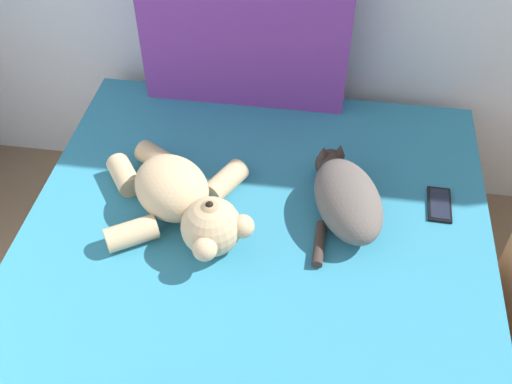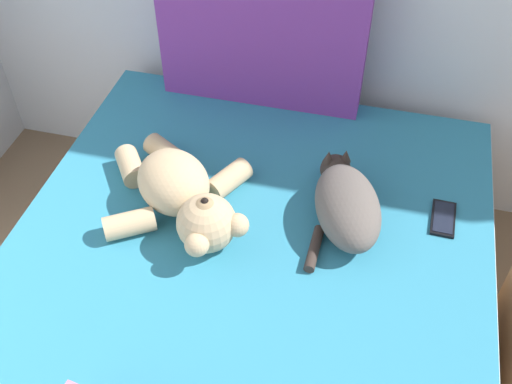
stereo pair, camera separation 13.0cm
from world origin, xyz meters
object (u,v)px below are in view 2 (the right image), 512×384
object	(u,v)px
bed	(235,341)
teddy_bear	(183,195)
patterned_cushion	(262,38)
cell_phone	(443,218)
cat	(346,203)

from	to	relation	value
bed	teddy_bear	xyz separation A→B (m)	(-0.22, 0.25, 0.34)
patterned_cushion	cell_phone	xyz separation A→B (m)	(0.69, -0.48, -0.25)
bed	patterned_cushion	xyz separation A→B (m)	(-0.14, 0.90, 0.51)
teddy_bear	cell_phone	distance (m)	0.80
bed	cell_phone	world-z (taller)	cell_phone
patterned_cushion	teddy_bear	size ratio (longest dim) A/B	1.39
bed	cat	bearing A→B (deg)	53.13
bed	cat	world-z (taller)	cat
patterned_cushion	cat	distance (m)	0.70
cell_phone	patterned_cushion	bearing A→B (deg)	145.43
cell_phone	cat	bearing A→B (deg)	-166.12
bed	patterned_cushion	world-z (taller)	patterned_cushion
cat	teddy_bear	world-z (taller)	teddy_bear
cell_phone	teddy_bear	bearing A→B (deg)	-167.82
cat	teddy_bear	size ratio (longest dim) A/B	0.84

